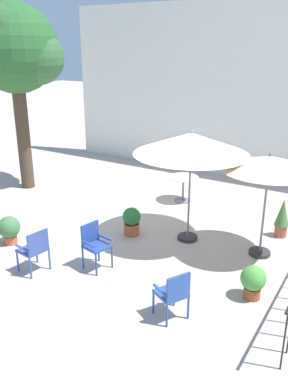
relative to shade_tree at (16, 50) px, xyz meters
The scene contains 13 objects.
ground_plane 6.05m from the shade_tree, ahead, with size 60.00×60.00×0.00m, color #BAA799.
villa_facade 6.46m from the shade_tree, 44.41° to the left, with size 11.64×0.30×5.39m, color white.
shade_tree is the anchor object (origin of this frame).
patio_umbrella_0 7.53m from the shade_tree, ahead, with size 1.88×1.88×2.17m.
patio_umbrella_1 5.97m from the shade_tree, ahead, with size 2.42×2.42×2.46m.
cafe_table_0 5.85m from the shade_tree, 16.80° to the left, with size 0.82×0.82×0.71m.
patio_chair_0 6.18m from the shade_tree, 42.19° to the right, with size 0.50×0.53×0.87m.
patio_chair_1 8.23m from the shade_tree, 26.49° to the right, with size 0.59×0.59×0.85m.
patio_chair_2 6.37m from the shade_tree, 30.30° to the right, with size 0.50×0.51×0.90m.
potted_plant_0 5.85m from the shade_tree, 14.20° to the right, with size 0.41×0.41×0.65m.
potted_plant_1 5.23m from the shade_tree, 49.83° to the right, with size 0.48×0.48×0.62m.
potted_plant_2 8.18m from the shade_tree, ahead, with size 0.32×0.32×0.89m.
potted_plant_3 8.66m from the shade_tree, 15.69° to the right, with size 0.43×0.43×0.60m.
Camera 1 is at (4.59, -7.49, 4.11)m, focal length 38.08 mm.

